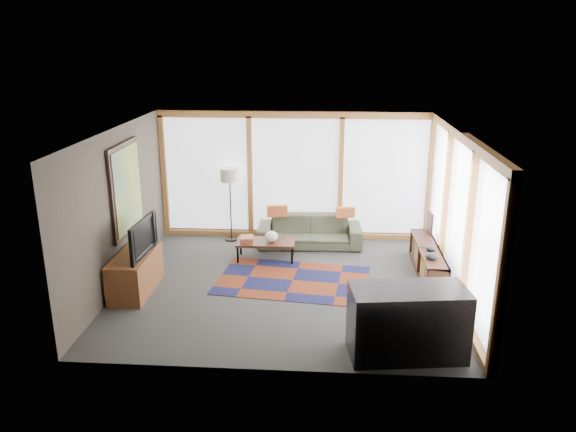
# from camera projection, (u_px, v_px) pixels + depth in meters

# --- Properties ---
(ground) EXTENTS (5.50, 5.50, 0.00)m
(ground) POSITION_uv_depth(u_px,v_px,m) (286.00, 286.00, 9.39)
(ground) COLOR #2D2D2B
(ground) RESTS_ON ground
(room_envelope) EXTENTS (5.52, 5.02, 2.62)m
(room_envelope) POSITION_uv_depth(u_px,v_px,m) (318.00, 189.00, 9.42)
(room_envelope) COLOR #3E332B
(room_envelope) RESTS_ON ground
(rug) EXTENTS (2.71, 1.92, 0.01)m
(rug) POSITION_uv_depth(u_px,v_px,m) (293.00, 280.00, 9.59)
(rug) COLOR maroon
(rug) RESTS_ON ground
(sofa) EXTENTS (2.05, 0.86, 0.59)m
(sofa) POSITION_uv_depth(u_px,v_px,m) (310.00, 231.00, 11.13)
(sofa) COLOR #3B402E
(sofa) RESTS_ON ground
(pillow_left) EXTENTS (0.42, 0.18, 0.22)m
(pillow_left) POSITION_uv_depth(u_px,v_px,m) (277.00, 211.00, 11.06)
(pillow_left) COLOR #B65526
(pillow_left) RESTS_ON sofa
(pillow_right) EXTENTS (0.38, 0.17, 0.20)m
(pillow_right) POSITION_uv_depth(u_px,v_px,m) (345.00, 212.00, 11.00)
(pillow_right) COLOR #B65526
(pillow_right) RESTS_ON sofa
(floor_lamp) EXTENTS (0.38, 0.38, 1.50)m
(floor_lamp) POSITION_uv_depth(u_px,v_px,m) (230.00, 205.00, 11.30)
(floor_lamp) COLOR black
(floor_lamp) RESTS_ON ground
(coffee_table) EXTENTS (1.09, 0.57, 0.36)m
(coffee_table) POSITION_uv_depth(u_px,v_px,m) (266.00, 250.00, 10.47)
(coffee_table) COLOR black
(coffee_table) RESTS_ON ground
(book_stack) EXTENTS (0.26, 0.31, 0.10)m
(book_stack) POSITION_uv_depth(u_px,v_px,m) (247.00, 239.00, 10.38)
(book_stack) COLOR brown
(book_stack) RESTS_ON coffee_table
(vase) EXTENTS (0.28, 0.28, 0.21)m
(vase) POSITION_uv_depth(u_px,v_px,m) (271.00, 237.00, 10.34)
(vase) COLOR silver
(vase) RESTS_ON coffee_table
(bookshelf) EXTENTS (0.36, 1.98, 0.49)m
(bookshelf) POSITION_uv_depth(u_px,v_px,m) (428.00, 261.00, 9.78)
(bookshelf) COLOR black
(bookshelf) RESTS_ON ground
(bowl_a) EXTENTS (0.23, 0.23, 0.10)m
(bowl_a) POSITION_uv_depth(u_px,v_px,m) (432.00, 256.00, 9.19)
(bowl_a) COLOR black
(bowl_a) RESTS_ON bookshelf
(bowl_b) EXTENTS (0.18, 0.18, 0.09)m
(bowl_b) POSITION_uv_depth(u_px,v_px,m) (431.00, 249.00, 9.54)
(bowl_b) COLOR black
(bowl_b) RESTS_ON bookshelf
(shelf_picture) EXTENTS (0.07, 0.31, 0.40)m
(shelf_picture) POSITION_uv_depth(u_px,v_px,m) (430.00, 223.00, 10.36)
(shelf_picture) COLOR black
(shelf_picture) RESTS_ON bookshelf
(tv_console) EXTENTS (0.54, 1.29, 0.65)m
(tv_console) POSITION_uv_depth(u_px,v_px,m) (135.00, 273.00, 9.10)
(tv_console) COLOR brown
(tv_console) RESTS_ON ground
(television) EXTENTS (0.20, 1.05, 0.60)m
(television) POSITION_uv_depth(u_px,v_px,m) (137.00, 237.00, 8.88)
(television) COLOR black
(television) RESTS_ON tv_console
(bar_counter) EXTENTS (1.56, 0.88, 0.94)m
(bar_counter) POSITION_uv_depth(u_px,v_px,m) (407.00, 322.00, 7.22)
(bar_counter) COLOR black
(bar_counter) RESTS_ON ground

